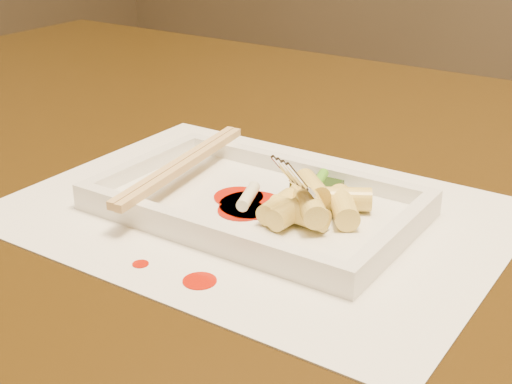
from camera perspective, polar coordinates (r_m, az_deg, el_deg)
The scene contains 26 objects.
table at distance 0.76m, azimuth -1.10°, elevation -4.28°, with size 1.40×0.90×0.75m.
placemat at distance 0.59m, azimuth 0.00°, elevation -1.65°, with size 0.40×0.30×0.00m, color white.
sauce_splatter_a at distance 0.50m, azimuth -4.53°, elevation -7.10°, with size 0.02×0.02×0.00m, color #BA1605.
sauce_splatter_b at distance 0.52m, azimuth -9.22°, elevation -5.70°, with size 0.01×0.01×0.00m, color #BA1605.
plate_base at distance 0.59m, azimuth 0.00°, elevation -1.24°, with size 0.26×0.16×0.01m, color white.
plate_rim_far at distance 0.65m, azimuth 3.65°, elevation 1.96°, with size 0.26×0.01×0.01m, color white.
plate_rim_near at distance 0.53m, azimuth -4.42°, elevation -2.96°, with size 0.26×0.01×0.01m, color white.
plate_rim_left at distance 0.66m, azimuth -9.00°, elevation 2.17°, with size 0.01×0.14×0.01m, color white.
plate_rim_right at distance 0.54m, azimuth 11.12°, elevation -3.26°, with size 0.01×0.14×0.01m, color white.
veg_piece at distance 0.60m, azimuth 4.89°, elevation 0.31°, with size 0.04×0.03×0.01m, color black.
scallion_white at distance 0.57m, azimuth -0.61°, elevation -0.33°, with size 0.01×0.01×0.04m, color #EAEACC.
scallion_green at distance 0.58m, azimuth 4.54°, elevation 0.01°, with size 0.01×0.01×0.09m, color #439F19.
chopstick_a at distance 0.63m, azimuth -6.22°, elevation 2.29°, with size 0.01×0.20×0.01m, color tan.
chopstick_b at distance 0.62m, azimuth -5.66°, elevation 2.15°, with size 0.01×0.20×0.01m, color tan.
fork at distance 0.55m, azimuth 7.21°, elevation 5.15°, with size 0.09×0.10×0.14m, color silver, non-canonical shape.
sauce_blob_0 at distance 0.59m, azimuth -0.30°, elevation -1.04°, with size 0.06×0.06×0.00m, color #BA1605.
sauce_blob_1 at distance 0.58m, azimuth -1.15°, elevation -1.47°, with size 0.04×0.04×0.00m, color #BA1605.
sauce_blob_2 at distance 0.60m, azimuth -1.40°, elevation -0.40°, with size 0.04×0.04×0.00m, color #BA1605.
rice_cake_0 at distance 0.58m, azimuth 6.65°, elevation -0.56°, with size 0.02×0.02×0.05m, color #F2E271.
rice_cake_1 at distance 0.57m, azimuth 4.00°, elevation -0.73°, with size 0.02×0.02×0.04m, color #F2E271.
rice_cake_2 at distance 0.58m, azimuth 4.49°, elevation 0.30°, with size 0.02×0.02×0.04m, color #F2E271.
rice_cake_3 at distance 0.56m, azimuth 7.01°, elevation -1.21°, with size 0.02×0.02×0.05m, color #F2E271.
rice_cake_4 at distance 0.56m, azimuth 1.80°, elevation -1.17°, with size 0.02×0.02×0.04m, color #F2E271.
rice_cake_5 at distance 0.55m, azimuth 4.38°, elevation -1.11°, with size 0.02×0.02×0.04m, color #F2E271.
rice_cake_6 at distance 0.55m, azimuth 3.06°, elevation -1.46°, with size 0.02×0.02×0.05m, color #F2E271.
rice_cake_7 at distance 0.55m, azimuth 3.45°, elevation -1.68°, with size 0.02×0.02×0.05m, color #F2E271.
Camera 1 is at (0.38, -0.55, 1.01)m, focal length 50.00 mm.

